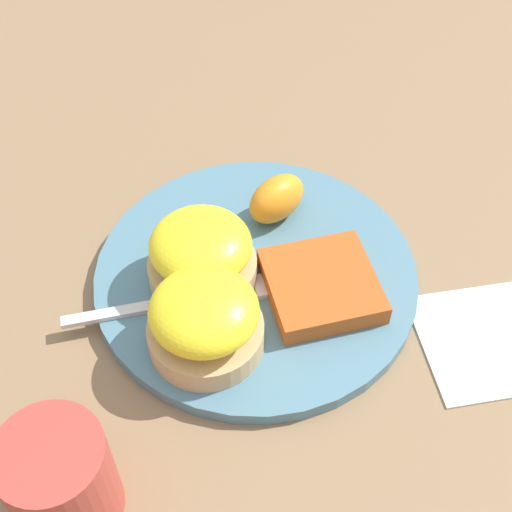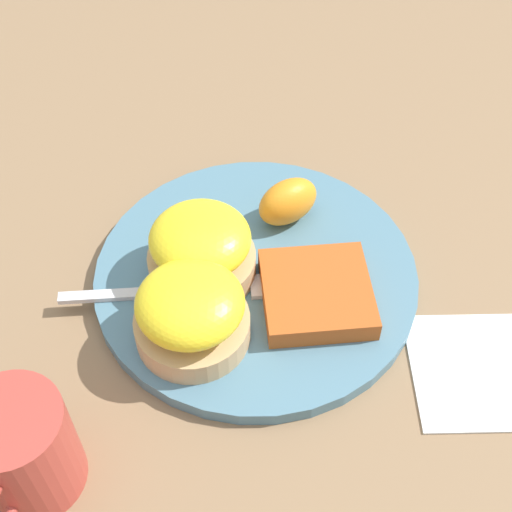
{
  "view_description": "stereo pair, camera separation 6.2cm",
  "coord_description": "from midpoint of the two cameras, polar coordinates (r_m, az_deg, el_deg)",
  "views": [
    {
      "loc": [
        0.4,
        -0.03,
        0.5
      ],
      "look_at": [
        0.0,
        0.0,
        0.03
      ],
      "focal_mm": 50.0,
      "sensor_mm": 36.0,
      "label": 1
    },
    {
      "loc": [
        0.4,
        0.04,
        0.5
      ],
      "look_at": [
        0.0,
        0.0,
        0.03
      ],
      "focal_mm": 50.0,
      "sensor_mm": 36.0,
      "label": 2
    }
  ],
  "objects": [
    {
      "name": "ground_plane",
      "position": [
        0.64,
        2.74,
        -2.13
      ],
      "size": [
        1.1,
        1.1,
        0.0
      ],
      "primitive_type": "plane",
      "color": "#846647"
    },
    {
      "name": "plate",
      "position": [
        0.64,
        2.77,
        -1.74
      ],
      "size": [
        0.29,
        0.29,
        0.01
      ],
      "primitive_type": "cylinder",
      "color": "slate",
      "rests_on": "ground_plane"
    },
    {
      "name": "sandwich_benedict_left",
      "position": [
        0.61,
        -1.55,
        0.39
      ],
      "size": [
        0.09,
        0.09,
        0.06
      ],
      "color": "tan",
      "rests_on": "plate"
    },
    {
      "name": "sandwich_benedict_right",
      "position": [
        0.56,
        -2.12,
        -4.78
      ],
      "size": [
        0.09,
        0.09,
        0.06
      ],
      "color": "tan",
      "rests_on": "plate"
    },
    {
      "name": "hashbrown_patty",
      "position": [
        0.61,
        7.78,
        -3.15
      ],
      "size": [
        0.11,
        0.11,
        0.02
      ],
      "primitive_type": "cube",
      "rotation": [
        0.0,
        0.0,
        0.19
      ],
      "color": "#B14F1D",
      "rests_on": "plate"
    },
    {
      "name": "orange_wedge",
      "position": [
        0.66,
        5.24,
        4.21
      ],
      "size": [
        0.07,
        0.07,
        0.04
      ],
      "primitive_type": "ellipsoid",
      "rotation": [
        0.0,
        0.0,
        5.39
      ],
      "color": "orange",
      "rests_on": "plate"
    },
    {
      "name": "fork",
      "position": [
        0.61,
        -1.92,
        -2.93
      ],
      "size": [
        0.05,
        0.21,
        0.0
      ],
      "color": "silver",
      "rests_on": "plate"
    },
    {
      "name": "cup",
      "position": [
        0.52,
        -14.93,
        -15.08
      ],
      "size": [
        0.1,
        0.07,
        0.09
      ],
      "color": "#B23D33",
      "rests_on": "ground_plane"
    },
    {
      "name": "napkin",
      "position": [
        0.62,
        20.19,
        -8.72
      ],
      "size": [
        0.12,
        0.12,
        0.0
      ],
      "primitive_type": "cube",
      "rotation": [
        0.0,
        0.0,
        0.11
      ],
      "color": "white",
      "rests_on": "ground_plane"
    }
  ]
}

